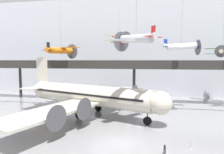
{
  "coord_description": "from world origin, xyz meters",
  "views": [
    {
      "loc": [
        3.24,
        -23.16,
        9.99
      ],
      "look_at": [
        -2.64,
        9.41,
        7.17
      ],
      "focal_mm": 32.0,
      "sensor_mm": 36.0,
      "label": 1
    }
  ],
  "objects_px": {
    "suspended_plane_green_biplane": "(222,52)",
    "info_sign_pedestal": "(165,151)",
    "suspended_plane_silver_racer": "(136,39)",
    "stanchion_barrier": "(191,146)",
    "suspended_plane_orange_highwing": "(61,50)",
    "airliner_silver_main": "(87,95)",
    "suspended_plane_cream_biplane": "(119,40)",
    "suspended_plane_white_twin": "(181,47)"
  },
  "relations": [
    {
      "from": "suspended_plane_orange_highwing",
      "to": "info_sign_pedestal",
      "type": "height_order",
      "value": "suspended_plane_orange_highwing"
    },
    {
      "from": "suspended_plane_orange_highwing",
      "to": "suspended_plane_silver_racer",
      "type": "bearing_deg",
      "value": -105.97
    },
    {
      "from": "suspended_plane_orange_highwing",
      "to": "stanchion_barrier",
      "type": "height_order",
      "value": "suspended_plane_orange_highwing"
    },
    {
      "from": "airliner_silver_main",
      "to": "suspended_plane_cream_biplane",
      "type": "xyz_separation_m",
      "value": [
        3.95,
        13.15,
        11.24
      ]
    },
    {
      "from": "airliner_silver_main",
      "to": "stanchion_barrier",
      "type": "bearing_deg",
      "value": -16.21
    },
    {
      "from": "suspended_plane_orange_highwing",
      "to": "stanchion_barrier",
      "type": "relative_size",
      "value": 11.16
    },
    {
      "from": "suspended_plane_green_biplane",
      "to": "info_sign_pedestal",
      "type": "bearing_deg",
      "value": -3.65
    },
    {
      "from": "suspended_plane_orange_highwing",
      "to": "suspended_plane_white_twin",
      "type": "bearing_deg",
      "value": -72.78
    },
    {
      "from": "suspended_plane_cream_biplane",
      "to": "suspended_plane_white_twin",
      "type": "bearing_deg",
      "value": 21.46
    },
    {
      "from": "suspended_plane_green_biplane",
      "to": "info_sign_pedestal",
      "type": "height_order",
      "value": "suspended_plane_green_biplane"
    },
    {
      "from": "suspended_plane_cream_biplane",
      "to": "suspended_plane_silver_racer",
      "type": "bearing_deg",
      "value": -26.72
    },
    {
      "from": "suspended_plane_silver_racer",
      "to": "stanchion_barrier",
      "type": "distance_m",
      "value": 15.77
    },
    {
      "from": "suspended_plane_green_biplane",
      "to": "info_sign_pedestal",
      "type": "xyz_separation_m",
      "value": [
        -14.85,
        -28.76,
        -11.43
      ]
    },
    {
      "from": "suspended_plane_cream_biplane",
      "to": "suspended_plane_green_biplane",
      "type": "height_order",
      "value": "suspended_plane_cream_biplane"
    },
    {
      "from": "suspended_plane_white_twin",
      "to": "suspended_plane_silver_racer",
      "type": "relative_size",
      "value": 1.03
    },
    {
      "from": "suspended_plane_silver_racer",
      "to": "stanchion_barrier",
      "type": "bearing_deg",
      "value": 176.69
    },
    {
      "from": "suspended_plane_cream_biplane",
      "to": "info_sign_pedestal",
      "type": "xyz_separation_m",
      "value": [
        8.72,
        -26.83,
        -14.4
      ]
    },
    {
      "from": "suspended_plane_silver_racer",
      "to": "info_sign_pedestal",
      "type": "bearing_deg",
      "value": 154.42
    },
    {
      "from": "stanchion_barrier",
      "to": "info_sign_pedestal",
      "type": "xyz_separation_m",
      "value": [
        -2.99,
        -1.99,
        0.13
      ]
    },
    {
      "from": "suspended_plane_white_twin",
      "to": "suspended_plane_orange_highwing",
      "type": "bearing_deg",
      "value": 167.17
    },
    {
      "from": "suspended_plane_white_twin",
      "to": "info_sign_pedestal",
      "type": "xyz_separation_m",
      "value": [
        -4.54,
        -20.31,
        -12.18
      ]
    },
    {
      "from": "suspended_plane_green_biplane",
      "to": "info_sign_pedestal",
      "type": "distance_m",
      "value": 34.33
    },
    {
      "from": "suspended_plane_silver_racer",
      "to": "suspended_plane_green_biplane",
      "type": "relative_size",
      "value": 0.94
    },
    {
      "from": "suspended_plane_orange_highwing",
      "to": "suspended_plane_white_twin",
      "type": "height_order",
      "value": "suspended_plane_white_twin"
    },
    {
      "from": "airliner_silver_main",
      "to": "info_sign_pedestal",
      "type": "distance_m",
      "value": 18.92
    },
    {
      "from": "suspended_plane_orange_highwing",
      "to": "airliner_silver_main",
      "type": "bearing_deg",
      "value": -112.46
    },
    {
      "from": "suspended_plane_silver_racer",
      "to": "suspended_plane_green_biplane",
      "type": "height_order",
      "value": "suspended_plane_silver_racer"
    },
    {
      "from": "airliner_silver_main",
      "to": "info_sign_pedestal",
      "type": "xyz_separation_m",
      "value": [
        12.67,
        -13.69,
        -3.16
      ]
    },
    {
      "from": "stanchion_barrier",
      "to": "suspended_plane_cream_biplane",
      "type": "bearing_deg",
      "value": 115.23
    },
    {
      "from": "suspended_plane_silver_racer",
      "to": "suspended_plane_green_biplane",
      "type": "bearing_deg",
      "value": -90.89
    },
    {
      "from": "suspended_plane_orange_highwing",
      "to": "suspended_plane_silver_racer",
      "type": "xyz_separation_m",
      "value": [
        17.89,
        -13.54,
        0.84
      ]
    },
    {
      "from": "suspended_plane_white_twin",
      "to": "stanchion_barrier",
      "type": "relative_size",
      "value": 10.62
    },
    {
      "from": "suspended_plane_white_twin",
      "to": "suspended_plane_silver_racer",
      "type": "distance_m",
      "value": 14.31
    },
    {
      "from": "suspended_plane_orange_highwing",
      "to": "suspended_plane_cream_biplane",
      "type": "height_order",
      "value": "suspended_plane_cream_biplane"
    },
    {
      "from": "airliner_silver_main",
      "to": "info_sign_pedestal",
      "type": "relative_size",
      "value": 28.05
    },
    {
      "from": "suspended_plane_cream_biplane",
      "to": "info_sign_pedestal",
      "type": "relative_size",
      "value": 7.1
    },
    {
      "from": "suspended_plane_white_twin",
      "to": "suspended_plane_cream_biplane",
      "type": "relative_size",
      "value": 1.3
    },
    {
      "from": "stanchion_barrier",
      "to": "info_sign_pedestal",
      "type": "bearing_deg",
      "value": -146.36
    },
    {
      "from": "suspended_plane_orange_highwing",
      "to": "suspended_plane_green_biplane",
      "type": "bearing_deg",
      "value": -58.47
    },
    {
      "from": "stanchion_barrier",
      "to": "info_sign_pedestal",
      "type": "distance_m",
      "value": 3.59
    },
    {
      "from": "suspended_plane_silver_racer",
      "to": "suspended_plane_cream_biplane",
      "type": "distance_m",
      "value": 19.06
    },
    {
      "from": "stanchion_barrier",
      "to": "info_sign_pedestal",
      "type": "relative_size",
      "value": 0.87
    }
  ]
}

